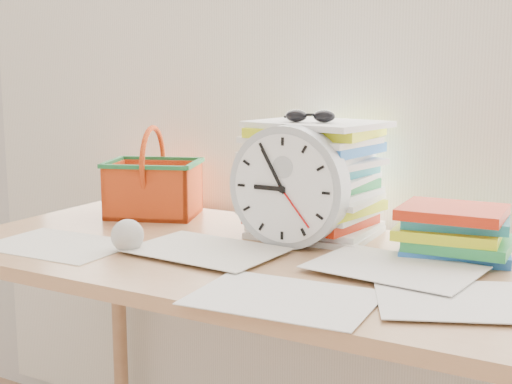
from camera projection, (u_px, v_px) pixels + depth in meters
The scene contains 9 objects.
curtain at pixel (329, 5), 1.78m from camera, with size 2.40×0.01×2.50m, color white.
desk at pixel (254, 285), 1.57m from camera, with size 1.40×0.70×0.75m.
paper_stack at pixel (311, 178), 1.69m from camera, with size 0.31×0.26×0.27m, color white, non-canonical shape.
clock at pixel (289, 187), 1.57m from camera, with size 0.27×0.27×0.05m, color #ABB0B3.
sunglasses at pixel (310, 116), 1.63m from camera, with size 0.13×0.11×0.03m, color black, non-canonical shape.
book_stack at pixel (452, 232), 1.50m from camera, with size 0.26×0.20×0.11m, color white, non-canonical shape.
basket at pixel (153, 172), 1.91m from camera, with size 0.24×0.19×0.24m, color #E94D16, non-canonical shape.
crumpled_ball at pixel (127, 235), 1.55m from camera, with size 0.07×0.07×0.07m, color silver.
scattered_papers at pixel (254, 249), 1.55m from camera, with size 1.26×0.42×0.02m, color white, non-canonical shape.
Camera 1 is at (0.75, 0.29, 1.15)m, focal length 50.00 mm.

